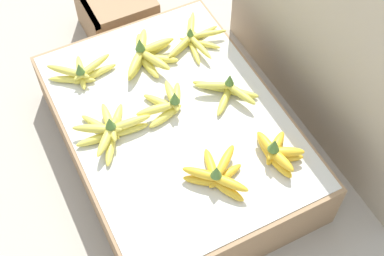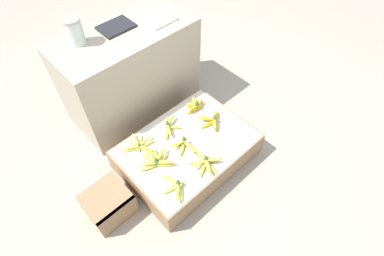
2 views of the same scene
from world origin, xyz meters
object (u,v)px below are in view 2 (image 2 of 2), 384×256
object	(u,v)px
banana_bunch_middle_left	(156,161)
glass_jar	(75,31)
banana_bunch_front_left	(175,186)
banana_bunch_back_left	(140,146)
banana_bunch_back_midright	(195,105)
banana_bunch_middle_midleft	(183,145)
banana_bunch_middle_midright	(212,120)
foam_tray_white	(159,19)
wooden_crate	(109,204)
banana_bunch_front_midleft	(205,161)
banana_bunch_back_midleft	(169,126)

from	to	relation	value
banana_bunch_middle_left	glass_jar	distance (m)	1.07
banana_bunch_front_left	glass_jar	xyz separation A→B (m)	(0.08, 1.10, 0.64)
banana_bunch_back_left	banana_bunch_back_midright	distance (m)	0.59
banana_bunch_front_left	banana_bunch_middle_midleft	xyz separation A→B (m)	(0.27, 0.21, 0.00)
banana_bunch_front_left	banana_bunch_middle_left	bearing A→B (deg)	82.87
banana_bunch_middle_midright	foam_tray_white	world-z (taller)	foam_tray_white
foam_tray_white	banana_bunch_back_midright	bearing A→B (deg)	-98.59
banana_bunch_middle_midleft	banana_bunch_back_left	distance (m)	0.33
wooden_crate	banana_bunch_middle_midleft	xyz separation A→B (m)	(0.66, -0.06, 0.15)
banana_bunch_front_midleft	foam_tray_white	bearing A→B (deg)	66.75
banana_bunch_middle_left	banana_bunch_back_midright	world-z (taller)	banana_bunch_back_midright
banana_bunch_back_midleft	wooden_crate	bearing A→B (deg)	-168.16
banana_bunch_front_midleft	foam_tray_white	size ratio (longest dim) A/B	1.12
banana_bunch_middle_midright	banana_bunch_back_midleft	world-z (taller)	banana_bunch_middle_midright
banana_bunch_front_left	banana_bunch_middle_left	distance (m)	0.25
banana_bunch_middle_midleft	banana_bunch_middle_left	bearing A→B (deg)	172.32
banana_bunch_front_midleft	glass_jar	xyz separation A→B (m)	(-0.21, 1.11, 0.64)
banana_bunch_middle_midright	banana_bunch_back_midright	distance (m)	0.21
banana_bunch_front_left	foam_tray_white	world-z (taller)	foam_tray_white
wooden_crate	banana_bunch_back_midright	distance (m)	1.03
banana_bunch_back_midleft	banana_bunch_back_midright	bearing A→B (deg)	3.23
banana_bunch_back_midright	wooden_crate	bearing A→B (deg)	-170.72
banana_bunch_front_left	banana_bunch_back_left	bearing A→B (deg)	86.21
banana_bunch_middle_midleft	banana_bunch_middle_midright	bearing A→B (deg)	3.32
banana_bunch_front_midleft	banana_bunch_middle_left	distance (m)	0.36
glass_jar	banana_bunch_middle_midright	bearing A→B (deg)	-58.79
foam_tray_white	glass_jar	bearing A→B (deg)	164.61
banana_bunch_middle_midright	glass_jar	bearing A→B (deg)	121.21
wooden_crate	banana_bunch_front_midleft	xyz separation A→B (m)	(0.68, -0.28, 0.15)
banana_bunch_middle_midright	banana_bunch_front_left	bearing A→B (deg)	-158.89
banana_bunch_middle_midleft	banana_bunch_back_left	xyz separation A→B (m)	(-0.24, 0.23, -0.01)
banana_bunch_middle_midleft	banana_bunch_middle_midright	size ratio (longest dim) A/B	0.92
banana_bunch_front_midleft	banana_bunch_back_midleft	distance (m)	0.43
banana_bunch_middle_midright	banana_bunch_back_left	distance (m)	0.61
banana_bunch_middle_midright	banana_bunch_back_midright	bearing A→B (deg)	86.61
wooden_crate	banana_bunch_middle_left	bearing A→B (deg)	-4.38
banana_bunch_middle_midleft	banana_bunch_back_midright	bearing A→B (deg)	33.79
banana_bunch_middle_midleft	foam_tray_white	xyz separation A→B (m)	(0.42, 0.72, 0.55)
banana_bunch_back_left	glass_jar	bearing A→B (deg)	85.94
wooden_crate	banana_bunch_front_left	xyz separation A→B (m)	(0.39, -0.28, 0.15)
banana_bunch_back_midleft	glass_jar	world-z (taller)	glass_jar
banana_bunch_back_left	foam_tray_white	bearing A→B (deg)	36.73
banana_bunch_back_left	glass_jar	distance (m)	0.93
banana_bunch_front_midleft	glass_jar	bearing A→B (deg)	100.81
banana_bunch_middle_left	banana_bunch_middle_midright	bearing A→B (deg)	-1.34
wooden_crate	banana_bunch_back_midleft	distance (m)	0.73
wooden_crate	banana_bunch_front_left	world-z (taller)	banana_bunch_front_left
banana_bunch_middle_left	banana_bunch_back_midleft	bearing A→B (deg)	32.60
banana_bunch_front_left	banana_bunch_middle_midleft	world-z (taller)	banana_bunch_middle_midleft
banana_bunch_back_left	foam_tray_white	xyz separation A→B (m)	(0.66, 0.49, 0.56)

